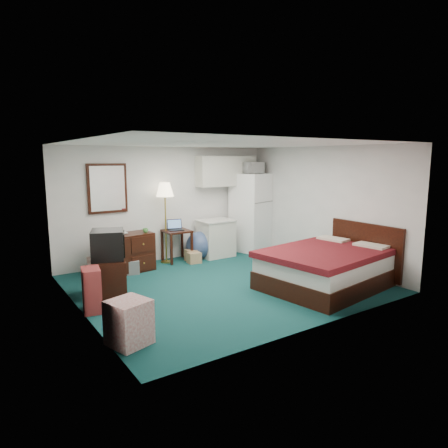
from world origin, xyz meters
TOP-DOWN VIEW (x-y plane):
  - floor at (0.00, 0.00)m, footprint 5.00×4.50m
  - ceiling at (0.00, 0.00)m, footprint 5.00×4.50m
  - walls at (0.00, 0.00)m, footprint 5.01×4.51m
  - mirror at (-1.35, 2.22)m, footprint 0.80×0.06m
  - upper_cabinets at (1.45, 2.08)m, footprint 1.50×0.35m
  - headboard at (2.46, -1.14)m, footprint 0.06×1.56m
  - dresser at (-1.23, 1.71)m, footprint 1.19×0.65m
  - floor_lamp at (-0.20, 1.97)m, footprint 0.46×0.46m
  - desk at (0.04, 1.93)m, footprint 0.57×0.57m
  - exercise_ball at (0.58, 1.86)m, footprint 0.64×0.64m
  - kitchen_counter at (1.00, 1.82)m, footprint 0.76×0.58m
  - fridge at (2.05, 1.88)m, footprint 0.96×0.96m
  - bed at (1.37, -1.14)m, footprint 2.28×1.89m
  - tv_stand at (-1.93, 0.64)m, footprint 0.72×0.76m
  - suitcase at (-2.35, -0.01)m, footprint 0.32×0.44m
  - retail_box at (-2.28, -1.33)m, footprint 0.56×0.56m
  - file_bin at (-1.20, 1.57)m, footprint 0.45×0.38m
  - cardboard_box_a at (0.27, 1.57)m, footprint 0.29×0.25m
  - cardboard_box_b at (0.29, 1.76)m, footprint 0.23×0.27m
  - laptop at (0.02, 1.92)m, footprint 0.38×0.33m
  - crt_tv at (-1.88, 0.67)m, footprint 0.70×0.72m
  - microwave at (2.04, 1.84)m, footprint 0.50×0.29m
  - book_a at (-1.48, 1.62)m, footprint 0.17×0.08m
  - book_b at (-1.30, 1.83)m, footprint 0.17×0.02m
  - mug at (-0.80, 1.65)m, footprint 0.12×0.09m

SIDE VIEW (x-z plane):
  - floor at x=0.00m, z-range -0.01..0.01m
  - cardboard_box_a at x=0.27m, z-range 0.00..0.23m
  - cardboard_box_b at x=0.29m, z-range 0.00..0.25m
  - file_bin at x=-1.20m, z-range 0.00..0.27m
  - retail_box at x=-2.28m, z-range 0.00..0.56m
  - tv_stand at x=-1.93m, z-range 0.00..0.59m
  - exercise_ball at x=0.58m, z-range 0.00..0.61m
  - suitcase at x=-2.35m, z-range 0.00..0.66m
  - bed at x=1.37m, z-range 0.00..0.67m
  - desk at x=0.04m, z-range 0.00..0.69m
  - dresser at x=-1.23m, z-range 0.00..0.77m
  - kitchen_counter at x=1.00m, z-range 0.00..0.82m
  - headboard at x=2.46m, z-range 0.05..1.05m
  - laptop at x=0.02m, z-range 0.69..0.92m
  - mug at x=-0.80m, z-range 0.77..0.88m
  - crt_tv at x=-1.88m, z-range 0.59..1.08m
  - floor_lamp at x=-0.20m, z-range 0.00..1.74m
  - book_b at x=-1.30m, z-range 0.77..1.00m
  - book_a at x=-1.48m, z-range 0.77..1.01m
  - fridge at x=2.05m, z-range 0.00..1.89m
  - walls at x=0.00m, z-range 0.00..2.50m
  - mirror at x=-1.35m, z-range 1.15..2.15m
  - upper_cabinets at x=1.45m, z-range 1.60..2.30m
  - microwave at x=2.04m, z-range 1.89..2.23m
  - ceiling at x=0.00m, z-range 2.50..2.50m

